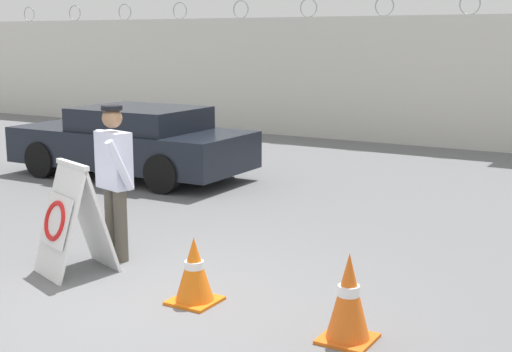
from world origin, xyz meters
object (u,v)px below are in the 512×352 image
at_px(security_guard, 114,175).
at_px(traffic_cone_far, 349,298).
at_px(traffic_cone_near, 194,270).
at_px(parked_car_front_coupe, 133,142).
at_px(barricade_sign, 71,218).

relative_size(security_guard, traffic_cone_far, 2.30).
height_order(security_guard, traffic_cone_far, security_guard).
bearing_deg(traffic_cone_near, traffic_cone_far, -2.19).
xyz_separation_m(security_guard, traffic_cone_near, (1.54, -0.64, -0.66)).
bearing_deg(parked_car_front_coupe, traffic_cone_far, 142.56).
height_order(barricade_sign, traffic_cone_far, barricade_sign).
relative_size(traffic_cone_near, traffic_cone_far, 0.84).
bearing_deg(security_guard, traffic_cone_far, 1.96).
xyz_separation_m(traffic_cone_near, traffic_cone_far, (1.60, -0.06, 0.06)).
xyz_separation_m(traffic_cone_near, parked_car_front_coupe, (-4.54, 4.48, 0.32)).
relative_size(traffic_cone_near, parked_car_front_coupe, 0.15).
height_order(security_guard, parked_car_front_coupe, security_guard).
bearing_deg(security_guard, barricade_sign, -84.58).
distance_m(barricade_sign, security_guard, 0.70).
bearing_deg(traffic_cone_near, barricade_sign, 178.14).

